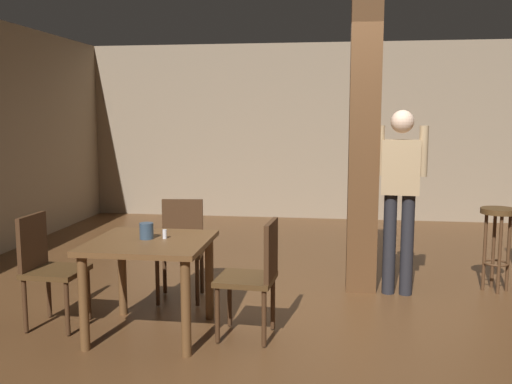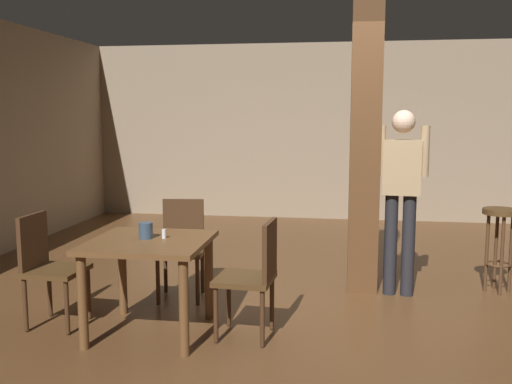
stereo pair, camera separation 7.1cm
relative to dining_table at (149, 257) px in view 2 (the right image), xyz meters
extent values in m
plane|color=brown|center=(1.35, 0.67, -0.60)|extent=(10.80, 10.80, 0.00)
cube|color=gray|center=(1.35, 5.17, 0.80)|extent=(8.00, 0.10, 2.80)
cube|color=brown|center=(1.65, 1.37, 0.80)|extent=(0.28, 0.28, 2.80)
cube|color=brown|center=(0.00, 0.00, 0.11)|extent=(0.89, 0.89, 0.04)
cylinder|color=brown|center=(0.37, 0.37, -0.26)|extent=(0.07, 0.07, 0.70)
cylinder|color=brown|center=(-0.37, 0.37, -0.26)|extent=(0.07, 0.07, 0.70)
cylinder|color=brown|center=(0.37, -0.37, -0.26)|extent=(0.07, 0.07, 0.70)
cylinder|color=brown|center=(-0.37, -0.37, -0.26)|extent=(0.07, 0.07, 0.70)
cube|color=#4C3319|center=(0.73, 0.04, -0.15)|extent=(0.45, 0.45, 0.04)
cube|color=#422816|center=(0.92, 0.02, 0.07)|extent=(0.06, 0.38, 0.45)
cylinder|color=#422816|center=(0.54, -0.13, -0.38)|extent=(0.04, 0.04, 0.43)
cylinder|color=#422816|center=(0.57, 0.22, -0.38)|extent=(0.04, 0.04, 0.43)
cylinder|color=#422816|center=(0.89, -0.15, -0.38)|extent=(0.04, 0.04, 0.43)
cylinder|color=#422816|center=(0.92, 0.20, -0.38)|extent=(0.04, 0.04, 0.43)
cube|color=#4C3319|center=(0.01, 0.80, -0.15)|extent=(0.47, 0.47, 0.04)
cube|color=#422816|center=(-0.01, 0.99, 0.07)|extent=(0.38, 0.08, 0.45)
cylinder|color=#422816|center=(0.20, 0.65, -0.38)|extent=(0.04, 0.04, 0.43)
cylinder|color=#422816|center=(-0.15, 0.61, -0.38)|extent=(0.04, 0.04, 0.43)
cylinder|color=#422816|center=(0.16, 1.00, -0.38)|extent=(0.04, 0.04, 0.43)
cylinder|color=#422816|center=(-0.19, 0.96, -0.38)|extent=(0.04, 0.04, 0.43)
cube|color=#4C3319|center=(-0.78, 0.03, -0.15)|extent=(0.43, 0.43, 0.04)
cube|color=#422816|center=(-0.98, 0.04, 0.07)|extent=(0.05, 0.38, 0.45)
cylinder|color=#422816|center=(-0.60, 0.20, -0.38)|extent=(0.04, 0.04, 0.43)
cylinder|color=#422816|center=(-0.61, -0.15, -0.38)|extent=(0.04, 0.04, 0.43)
cylinder|color=#422816|center=(-0.95, 0.21, -0.38)|extent=(0.04, 0.04, 0.43)
cylinder|color=#422816|center=(-0.96, -0.14, -0.38)|extent=(0.04, 0.04, 0.43)
cylinder|color=#33475B|center=(-0.04, 0.04, 0.19)|extent=(0.11, 0.11, 0.12)
cylinder|color=silver|center=(0.10, 0.06, 0.17)|extent=(0.03, 0.03, 0.07)
cube|color=tan|center=(1.98, 1.26, 0.60)|extent=(0.36, 0.23, 0.50)
sphere|color=beige|center=(1.98, 1.26, 1.01)|extent=(0.23, 0.23, 0.21)
cylinder|color=#232328|center=(2.06, 1.25, -0.13)|extent=(0.13, 0.13, 0.95)
cylinder|color=#232328|center=(1.90, 1.27, -0.13)|extent=(0.13, 0.13, 0.95)
cylinder|color=tan|center=(2.17, 1.24, 0.75)|extent=(0.09, 0.09, 0.46)
cylinder|color=tan|center=(1.79, 1.28, 0.75)|extent=(0.09, 0.09, 0.46)
cylinder|color=#4C3319|center=(2.92, 1.49, 0.17)|extent=(0.33, 0.33, 0.05)
torus|color=#4C301C|center=(2.92, 1.49, -0.33)|extent=(0.24, 0.24, 0.02)
cylinder|color=#4C301C|center=(2.92, 1.60, -0.23)|extent=(0.03, 0.03, 0.75)
cylinder|color=#4C301C|center=(2.92, 1.38, -0.23)|extent=(0.03, 0.03, 0.75)
cylinder|color=#4C301C|center=(3.03, 1.49, -0.23)|extent=(0.03, 0.03, 0.75)
cylinder|color=#4C301C|center=(2.81, 1.49, -0.23)|extent=(0.03, 0.03, 0.75)
camera|label=1|loc=(1.38, -4.07, 1.08)|focal=40.00mm
camera|label=2|loc=(1.45, -4.06, 1.08)|focal=40.00mm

